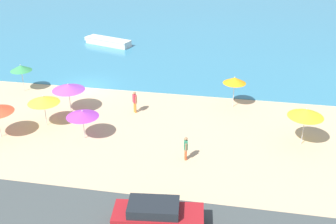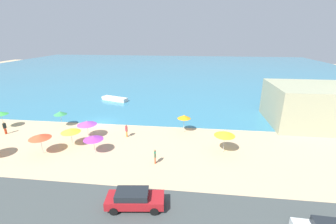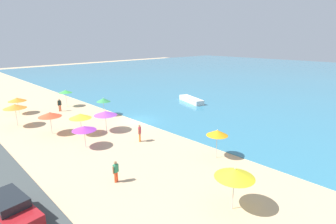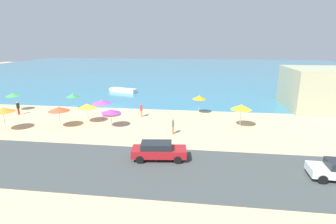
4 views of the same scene
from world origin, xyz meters
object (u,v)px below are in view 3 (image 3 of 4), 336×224
(beach_umbrella_8, at_px, (50,114))
(beach_umbrella_1, at_px, (84,128))
(beach_umbrella_5, at_px, (105,113))
(bather_0, at_px, (59,104))
(bather_1, at_px, (116,170))
(beach_umbrella_9, at_px, (15,106))
(beach_umbrella_0, at_px, (235,173))
(skiff_nearshore, at_px, (191,100))
(beach_umbrella_3, at_px, (65,91))
(beach_umbrella_4, at_px, (17,99))
(beach_umbrella_6, at_px, (103,100))
(beach_umbrella_2, at_px, (80,116))
(parked_car_1, at_px, (10,208))
(bather_2, at_px, (140,132))
(beach_umbrella_7, at_px, (217,133))

(beach_umbrella_8, bearing_deg, beach_umbrella_1, 8.49)
(beach_umbrella_1, xyz_separation_m, beach_umbrella_5, (-2.55, 3.78, 0.16))
(beach_umbrella_1, bearing_deg, bather_0, 166.29)
(beach_umbrella_8, height_order, bather_1, beach_umbrella_8)
(beach_umbrella_1, height_order, beach_umbrella_8, beach_umbrella_8)
(beach_umbrella_8, xyz_separation_m, beach_umbrella_9, (-5.39, -1.86, 0.22))
(bather_0, bearing_deg, beach_umbrella_8, -27.29)
(beach_umbrella_8, bearing_deg, beach_umbrella_5, 55.11)
(beach_umbrella_0, xyz_separation_m, beach_umbrella_8, (-20.40, -2.75, -0.21))
(skiff_nearshore, bearing_deg, bather_0, -118.44)
(beach_umbrella_3, height_order, skiff_nearshore, beach_umbrella_3)
(beach_umbrella_4, bearing_deg, beach_umbrella_0, 5.31)
(beach_umbrella_5, xyz_separation_m, beach_umbrella_6, (-5.47, 3.00, 0.06))
(beach_umbrella_2, distance_m, parked_car_1, 13.74)
(bather_0, relative_size, bather_1, 1.11)
(beach_umbrella_8, relative_size, beach_umbrella_9, 0.91)
(bather_0, bearing_deg, beach_umbrella_9, -64.24)
(parked_car_1, bearing_deg, skiff_nearshore, 112.31)
(beach_umbrella_6, xyz_separation_m, bather_1, (15.25, -8.17, -1.20))
(beach_umbrella_3, relative_size, parked_car_1, 0.55)
(bather_2, bearing_deg, beach_umbrella_0, -12.15)
(beach_umbrella_4, bearing_deg, beach_umbrella_7, 16.60)
(beach_umbrella_2, relative_size, beach_umbrella_3, 0.92)
(beach_umbrella_1, xyz_separation_m, beach_umbrella_3, (-16.04, 5.23, 0.42))
(beach_umbrella_8, xyz_separation_m, parked_car_1, (12.54, -6.99, -1.30))
(beach_umbrella_0, bearing_deg, bather_1, -156.11)
(beach_umbrella_1, height_order, bather_2, beach_umbrella_1)
(beach_umbrella_3, relative_size, beach_umbrella_5, 1.03)
(beach_umbrella_2, height_order, skiff_nearshore, beach_umbrella_2)
(beach_umbrella_3, height_order, beach_umbrella_9, beach_umbrella_9)
(bather_0, height_order, bather_1, bather_0)
(beach_umbrella_1, bearing_deg, bather_1, -10.83)
(beach_umbrella_2, relative_size, beach_umbrella_4, 1.04)
(beach_umbrella_0, distance_m, skiff_nearshore, 27.07)
(beach_umbrella_0, relative_size, bather_2, 1.55)
(beach_umbrella_4, bearing_deg, skiff_nearshore, 61.16)
(parked_car_1, bearing_deg, beach_umbrella_8, 150.85)
(beach_umbrella_6, distance_m, parked_car_1, 20.83)
(parked_car_1, bearing_deg, beach_umbrella_1, 130.66)
(beach_umbrella_0, relative_size, beach_umbrella_8, 1.10)
(beach_umbrella_5, height_order, bather_0, beach_umbrella_5)
(beach_umbrella_7, distance_m, beach_umbrella_9, 23.09)
(beach_umbrella_9, bearing_deg, beach_umbrella_6, 71.62)
(beach_umbrella_9, distance_m, bather_2, 15.46)
(beach_umbrella_1, distance_m, beach_umbrella_4, 16.82)
(bather_1, bearing_deg, parked_car_1, -94.23)
(bather_2, bearing_deg, beach_umbrella_5, -171.62)
(beach_umbrella_0, xyz_separation_m, bather_1, (-7.38, -3.27, -1.45))
(beach_umbrella_5, bearing_deg, beach_umbrella_4, -161.33)
(beach_umbrella_3, relative_size, bather_2, 1.48)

